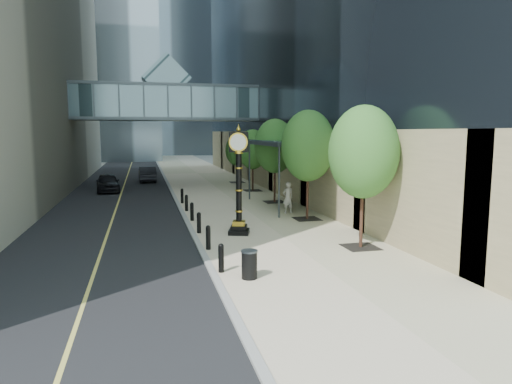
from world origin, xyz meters
TOP-DOWN VIEW (x-y plane):
  - ground at (0.00, 0.00)m, footprint 320.00×320.00m
  - road at (-7.00, 40.00)m, footprint 8.00×180.00m
  - sidewalk at (1.00, 40.00)m, footprint 8.00×180.00m
  - curb at (-3.00, 40.00)m, footprint 0.25×180.00m
  - distant_tower_c at (-6.00, 120.00)m, footprint 22.00×22.00m
  - skywalk at (-3.00, 28.00)m, footprint 17.00×4.20m
  - entrance_canopy at (3.48, 14.00)m, footprint 3.00×8.00m
  - bollard_row at (-2.70, 9.00)m, footprint 0.20×16.20m
  - street_trees at (3.60, 13.56)m, footprint 2.94×28.56m
  - street_clock at (-0.86, 6.76)m, footprint 1.19×1.19m
  - trash_bin at (-1.91, 0.09)m, footprint 0.68×0.68m
  - pedestrian at (3.15, 11.60)m, footprint 0.75×0.55m
  - car_near at (-8.10, 25.01)m, footprint 2.20×4.59m
  - car_far at (-4.86, 32.25)m, footprint 1.78×4.60m

SIDE VIEW (x-z plane):
  - ground at x=0.00m, z-range 0.00..0.00m
  - road at x=-7.00m, z-range 0.00..0.02m
  - sidewalk at x=1.00m, z-range 0.00..0.06m
  - curb at x=-3.00m, z-range 0.00..0.07m
  - bollard_row at x=-2.70m, z-range 0.06..0.96m
  - trash_bin at x=-1.91m, z-range 0.06..0.96m
  - car_far at x=-4.86m, z-range 0.02..1.52m
  - car_near at x=-8.10m, z-range 0.02..1.53m
  - pedestrian at x=3.15m, z-range 0.06..1.94m
  - street_clock at x=-0.86m, z-range -0.28..4.78m
  - street_trees at x=3.60m, z-range 0.84..6.89m
  - entrance_canopy at x=3.48m, z-range 2.00..6.38m
  - skywalk at x=-3.00m, z-range 4.81..10.61m
  - distant_tower_c at x=-6.00m, z-range 0.00..65.00m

